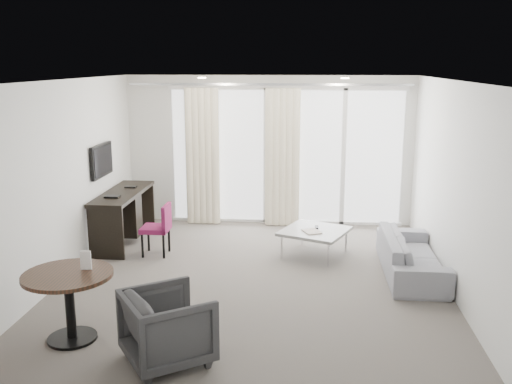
# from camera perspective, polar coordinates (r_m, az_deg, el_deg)

# --- Properties ---
(floor) EXTENTS (5.00, 6.00, 0.00)m
(floor) POSITION_cam_1_polar(r_m,az_deg,el_deg) (7.48, -0.44, -9.28)
(floor) COLOR #5F5952
(floor) RESTS_ON ground
(ceiling) EXTENTS (5.00, 6.00, 0.00)m
(ceiling) POSITION_cam_1_polar(r_m,az_deg,el_deg) (6.93, -0.48, 11.06)
(ceiling) COLOR white
(ceiling) RESTS_ON ground
(wall_left) EXTENTS (0.00, 6.00, 2.60)m
(wall_left) POSITION_cam_1_polar(r_m,az_deg,el_deg) (7.75, -19.18, 0.84)
(wall_left) COLOR silver
(wall_left) RESTS_ON ground
(wall_right) EXTENTS (0.00, 6.00, 2.60)m
(wall_right) POSITION_cam_1_polar(r_m,az_deg,el_deg) (7.28, 19.52, 0.07)
(wall_right) COLOR silver
(wall_right) RESTS_ON ground
(wall_front) EXTENTS (5.00, 0.00, 2.60)m
(wall_front) POSITION_cam_1_polar(r_m,az_deg,el_deg) (4.24, -4.64, -8.22)
(wall_front) COLOR silver
(wall_front) RESTS_ON ground
(window_panel) EXTENTS (4.00, 0.02, 2.38)m
(window_panel) POSITION_cam_1_polar(r_m,az_deg,el_deg) (10.01, 3.00, 3.56)
(window_panel) COLOR white
(window_panel) RESTS_ON ground
(window_frame) EXTENTS (4.10, 0.06, 2.44)m
(window_frame) POSITION_cam_1_polar(r_m,az_deg,el_deg) (10.00, 3.00, 3.54)
(window_frame) COLOR white
(window_frame) RESTS_ON ground
(curtain_left) EXTENTS (0.60, 0.20, 2.38)m
(curtain_left) POSITION_cam_1_polar(r_m,az_deg,el_deg) (10.02, -5.37, 3.52)
(curtain_left) COLOR beige
(curtain_left) RESTS_ON ground
(curtain_right) EXTENTS (0.60, 0.20, 2.38)m
(curtain_right) POSITION_cam_1_polar(r_m,az_deg,el_deg) (9.85, 2.67, 3.41)
(curtain_right) COLOR beige
(curtain_right) RESTS_ON ground
(curtain_track) EXTENTS (4.80, 0.04, 0.04)m
(curtain_track) POSITION_cam_1_polar(r_m,az_deg,el_deg) (9.74, 1.25, 10.71)
(curtain_track) COLOR #B2B2B7
(curtain_track) RESTS_ON ceiling
(downlight_a) EXTENTS (0.12, 0.12, 0.02)m
(downlight_a) POSITION_cam_1_polar(r_m,az_deg,el_deg) (8.64, -5.43, 11.30)
(downlight_a) COLOR #FFE0B2
(downlight_a) RESTS_ON ceiling
(downlight_b) EXTENTS (0.12, 0.12, 0.02)m
(downlight_b) POSITION_cam_1_polar(r_m,az_deg,el_deg) (8.51, 8.89, 11.18)
(downlight_b) COLOR #FFE0B2
(downlight_b) RESTS_ON ceiling
(desk) EXTENTS (0.55, 1.75, 0.82)m
(desk) POSITION_cam_1_polar(r_m,az_deg,el_deg) (9.30, -13.07, -2.48)
(desk) COLOR black
(desk) RESTS_ON floor
(tv) EXTENTS (0.05, 0.80, 0.50)m
(tv) POSITION_cam_1_polar(r_m,az_deg,el_deg) (9.04, -15.18, 3.07)
(tv) COLOR black
(tv) RESTS_ON wall_left
(desk_chair) EXTENTS (0.43, 0.40, 0.78)m
(desk_chair) POSITION_cam_1_polar(r_m,az_deg,el_deg) (8.62, -10.03, -3.71)
(desk_chair) COLOR maroon
(desk_chair) RESTS_ON floor
(round_table) EXTENTS (1.07, 1.07, 0.73)m
(round_table) POSITION_cam_1_polar(r_m,az_deg,el_deg) (6.27, -18.10, -10.84)
(round_table) COLOR #321E13
(round_table) RESTS_ON floor
(menu_card) EXTENTS (0.11, 0.03, 0.20)m
(menu_card) POSITION_cam_1_polar(r_m,az_deg,el_deg) (6.19, -16.59, -7.52)
(menu_card) COLOR white
(menu_card) RESTS_ON round_table
(tub_armchair) EXTENTS (1.07, 1.06, 0.71)m
(tub_armchair) POSITION_cam_1_polar(r_m,az_deg,el_deg) (5.64, -8.83, -13.20)
(tub_armchair) COLOR #2F2F30
(tub_armchair) RESTS_ON floor
(coffee_table) EXTENTS (1.16, 1.16, 0.40)m
(coffee_table) POSITION_cam_1_polar(r_m,az_deg,el_deg) (8.54, 5.86, -5.05)
(coffee_table) COLOR gray
(coffee_table) RESTS_ON floor
(remote) EXTENTS (0.05, 0.17, 0.02)m
(remote) POSITION_cam_1_polar(r_m,az_deg,el_deg) (8.60, 6.08, -3.81)
(remote) COLOR black
(remote) RESTS_ON coffee_table
(magazine) EXTENTS (0.28, 0.31, 0.01)m
(magazine) POSITION_cam_1_polar(r_m,az_deg,el_deg) (8.38, 5.58, -4.25)
(magazine) COLOR gray
(magazine) RESTS_ON coffee_table
(sofa) EXTENTS (0.73, 1.86, 0.54)m
(sofa) POSITION_cam_1_polar(r_m,az_deg,el_deg) (8.04, 15.28, -6.08)
(sofa) COLOR gray
(sofa) RESTS_ON floor
(terrace_slab) EXTENTS (5.60, 3.00, 0.12)m
(terrace_slab) POSITION_cam_1_polar(r_m,az_deg,el_deg) (11.75, 3.25, -1.32)
(terrace_slab) COLOR #4D4D50
(terrace_slab) RESTS_ON ground
(rattan_chair_a) EXTENTS (0.59, 0.59, 0.82)m
(rattan_chair_a) POSITION_cam_1_polar(r_m,az_deg,el_deg) (11.04, 8.45, 0.14)
(rattan_chair_a) COLOR brown
(rattan_chair_a) RESTS_ON terrace_slab
(rattan_chair_b) EXTENTS (0.70, 0.70, 0.84)m
(rattan_chair_b) POSITION_cam_1_polar(r_m,az_deg,el_deg) (12.11, 11.30, 1.20)
(rattan_chair_b) COLOR brown
(rattan_chair_b) RESTS_ON terrace_slab
(rattan_table) EXTENTS (0.55, 0.55, 0.50)m
(rattan_table) POSITION_cam_1_polar(r_m,az_deg,el_deg) (11.70, 7.49, 0.09)
(rattan_table) COLOR brown
(rattan_table) RESTS_ON terrace_slab
(balustrade) EXTENTS (5.50, 0.06, 1.05)m
(balustrade) POSITION_cam_1_polar(r_m,az_deg,el_deg) (13.05, 3.53, 2.63)
(balustrade) COLOR #B2B2B7
(balustrade) RESTS_ON terrace_slab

